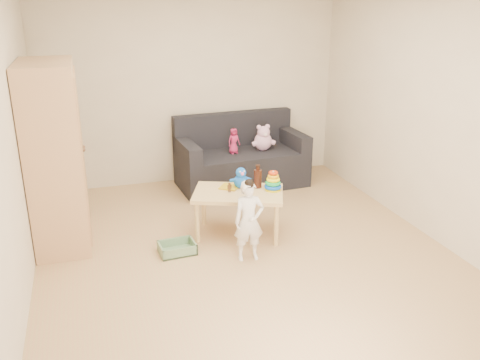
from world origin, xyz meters
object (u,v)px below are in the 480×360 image
object	(u,v)px
sofa	(242,168)
play_table	(238,213)
wardrobe	(55,156)
toddler	(249,222)

from	to	relation	value
sofa	play_table	xyz separation A→B (m)	(-0.50, -1.47, 0.01)
sofa	wardrobe	bearing A→B (deg)	-159.54
toddler	sofa	bearing A→B (deg)	79.00
sofa	toddler	size ratio (longest dim) A/B	2.15
play_table	toddler	size ratio (longest dim) A/B	1.19
play_table	toddler	xyz separation A→B (m)	(-0.06, -0.55, 0.15)
play_table	toddler	world-z (taller)	toddler
sofa	toddler	bearing A→B (deg)	-109.60
play_table	toddler	bearing A→B (deg)	-96.36
sofa	play_table	bearing A→B (deg)	-112.84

